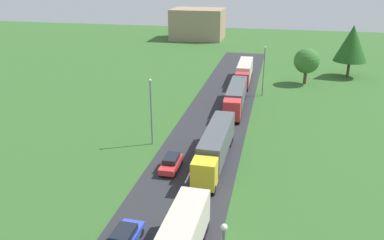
{
  "coord_description": "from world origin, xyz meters",
  "views": [
    {
      "loc": [
        8.49,
        -10.17,
        21.1
      ],
      "look_at": [
        -1.8,
        37.22,
        2.58
      ],
      "focal_mm": 37.6,
      "sensor_mm": 36.0,
      "label": 1
    }
  ],
  "objects_px": {
    "tree_maple": "(307,61)",
    "distant_building": "(198,24)",
    "truck_second": "(215,145)",
    "car_second": "(125,237)",
    "truck_fourth": "(244,71)",
    "truck_third": "(236,96)",
    "lamppost_second": "(151,109)",
    "lamppost_third": "(264,69)",
    "tree_birch": "(352,43)",
    "car_third": "(171,163)"
  },
  "relations": [
    {
      "from": "car_second",
      "to": "lamppost_second",
      "type": "distance_m",
      "value": 20.37
    },
    {
      "from": "tree_maple",
      "to": "truck_fourth",
      "type": "bearing_deg",
      "value": -174.14
    },
    {
      "from": "truck_second",
      "to": "truck_third",
      "type": "height_order",
      "value": "truck_second"
    },
    {
      "from": "truck_third",
      "to": "lamppost_second",
      "type": "distance_m",
      "value": 18.38
    },
    {
      "from": "truck_third",
      "to": "distant_building",
      "type": "bearing_deg",
      "value": 106.66
    },
    {
      "from": "truck_fourth",
      "to": "tree_birch",
      "type": "bearing_deg",
      "value": 22.84
    },
    {
      "from": "lamppost_third",
      "to": "tree_birch",
      "type": "height_order",
      "value": "tree_birch"
    },
    {
      "from": "tree_birch",
      "to": "lamppost_third",
      "type": "bearing_deg",
      "value": -134.17
    },
    {
      "from": "car_third",
      "to": "distant_building",
      "type": "xyz_separation_m",
      "value": [
        -14.42,
        85.83,
        3.72
      ]
    },
    {
      "from": "truck_fourth",
      "to": "car_third",
      "type": "xyz_separation_m",
      "value": [
        -4.5,
        -38.24,
        -1.31
      ]
    },
    {
      "from": "truck_fourth",
      "to": "lamppost_third",
      "type": "height_order",
      "value": "lamppost_third"
    },
    {
      "from": "truck_fourth",
      "to": "tree_birch",
      "type": "height_order",
      "value": "tree_birch"
    },
    {
      "from": "tree_maple",
      "to": "car_second",
      "type": "bearing_deg",
      "value": -107.1
    },
    {
      "from": "truck_second",
      "to": "car_third",
      "type": "height_order",
      "value": "truck_second"
    },
    {
      "from": "car_second",
      "to": "lamppost_third",
      "type": "bearing_deg",
      "value": 78.67
    },
    {
      "from": "tree_maple",
      "to": "distant_building",
      "type": "distance_m",
      "value": 55.5
    },
    {
      "from": "truck_third",
      "to": "tree_maple",
      "type": "bearing_deg",
      "value": 56.74
    },
    {
      "from": "truck_third",
      "to": "distant_building",
      "type": "height_order",
      "value": "distant_building"
    },
    {
      "from": "car_second",
      "to": "lamppost_second",
      "type": "bearing_deg",
      "value": 101.25
    },
    {
      "from": "lamppost_third",
      "to": "tree_maple",
      "type": "height_order",
      "value": "lamppost_third"
    },
    {
      "from": "car_third",
      "to": "lamppost_second",
      "type": "xyz_separation_m",
      "value": [
        -4.14,
        6.19,
        3.9
      ]
    },
    {
      "from": "truck_fourth",
      "to": "lamppost_third",
      "type": "distance_m",
      "value": 9.58
    },
    {
      "from": "lamppost_third",
      "to": "tree_birch",
      "type": "bearing_deg",
      "value": 45.83
    },
    {
      "from": "distant_building",
      "to": "lamppost_third",
      "type": "bearing_deg",
      "value": -67.76
    },
    {
      "from": "truck_second",
      "to": "truck_third",
      "type": "xyz_separation_m",
      "value": [
        0.16,
        19.37,
        -0.12
      ]
    },
    {
      "from": "truck_second",
      "to": "tree_maple",
      "type": "bearing_deg",
      "value": 72.57
    },
    {
      "from": "car_second",
      "to": "tree_maple",
      "type": "relative_size",
      "value": 0.61
    },
    {
      "from": "truck_second",
      "to": "truck_fourth",
      "type": "xyz_separation_m",
      "value": [
        -0.0,
        35.51,
        -0.07
      ]
    },
    {
      "from": "truck_second",
      "to": "lamppost_third",
      "type": "xyz_separation_m",
      "value": [
        3.95,
        27.2,
        2.58
      ]
    },
    {
      "from": "truck_third",
      "to": "car_second",
      "type": "xyz_separation_m",
      "value": [
        -4.9,
        -35.52,
        -1.25
      ]
    },
    {
      "from": "lamppost_second",
      "to": "truck_second",
      "type": "bearing_deg",
      "value": -21.8
    },
    {
      "from": "car_second",
      "to": "lamppost_second",
      "type": "relative_size",
      "value": 0.49
    },
    {
      "from": "truck_third",
      "to": "car_second",
      "type": "height_order",
      "value": "truck_third"
    },
    {
      "from": "lamppost_third",
      "to": "car_second",
      "type": "bearing_deg",
      "value": -101.33
    },
    {
      "from": "car_second",
      "to": "truck_third",
      "type": "bearing_deg",
      "value": 82.15
    },
    {
      "from": "truck_second",
      "to": "car_second",
      "type": "relative_size",
      "value": 3.48
    },
    {
      "from": "lamppost_third",
      "to": "tree_birch",
      "type": "distance_m",
      "value": 23.64
    },
    {
      "from": "tree_birch",
      "to": "distant_building",
      "type": "distance_m",
      "value": 55.41
    },
    {
      "from": "truck_second",
      "to": "car_second",
      "type": "height_order",
      "value": "truck_second"
    },
    {
      "from": "car_third",
      "to": "distant_building",
      "type": "height_order",
      "value": "distant_building"
    },
    {
      "from": "truck_second",
      "to": "car_third",
      "type": "distance_m",
      "value": 5.44
    },
    {
      "from": "tree_birch",
      "to": "tree_maple",
      "type": "distance_m",
      "value": 11.76
    },
    {
      "from": "truck_second",
      "to": "lamppost_second",
      "type": "relative_size",
      "value": 1.71
    },
    {
      "from": "truck_second",
      "to": "lamppost_second",
      "type": "xyz_separation_m",
      "value": [
        -8.64,
        3.46,
        2.53
      ]
    },
    {
      "from": "lamppost_third",
      "to": "tree_maple",
      "type": "relative_size",
      "value": 1.25
    },
    {
      "from": "truck_third",
      "to": "distant_building",
      "type": "relative_size",
      "value": 0.92
    },
    {
      "from": "lamppost_third",
      "to": "lamppost_second",
      "type": "bearing_deg",
      "value": -117.93
    },
    {
      "from": "lamppost_third",
      "to": "tree_maple",
      "type": "xyz_separation_m",
      "value": [
        7.57,
        9.5,
        -0.33
      ]
    },
    {
      "from": "truck_fourth",
      "to": "distant_building",
      "type": "height_order",
      "value": "distant_building"
    },
    {
      "from": "truck_second",
      "to": "car_second",
      "type": "bearing_deg",
      "value": -106.35
    }
  ]
}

